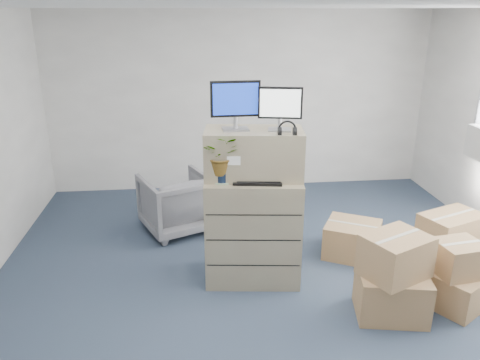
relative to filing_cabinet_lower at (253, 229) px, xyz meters
name	(u,v)px	position (x,y,z in m)	size (l,w,h in m)	color
ground	(277,309)	(0.17, -0.62, -0.58)	(7.00, 7.00, 0.00)	#273547
wall_back	(240,102)	(0.17, 2.89, 0.82)	(6.00, 0.02, 2.80)	#BCB8B2
filing_cabinet_lower	(253,229)	(0.00, 0.00, 0.00)	(0.99, 0.60, 1.15)	gray
filing_cabinet_upper	(254,153)	(0.01, 0.05, 0.82)	(0.99, 0.49, 0.49)	gray
monitor_left	(235,103)	(-0.18, 0.06, 1.34)	(0.49, 0.20, 0.49)	#99999E
monitor_right	(280,106)	(0.25, 0.00, 1.31)	(0.43, 0.21, 0.43)	#99999E
headphones	(287,129)	(0.30, -0.17, 1.12)	(0.18, 0.18, 0.02)	black
keyboard	(258,182)	(0.02, -0.14, 0.59)	(0.48, 0.20, 0.03)	black
mouse	(283,179)	(0.28, -0.12, 0.60)	(0.12, 0.07, 0.04)	silver
water_bottle	(266,165)	(0.13, 0.02, 0.71)	(0.08, 0.08, 0.27)	gray
phone_dock	(251,172)	(-0.01, 0.06, 0.62)	(0.07, 0.06, 0.14)	silver
external_drive	(283,171)	(0.33, 0.10, 0.61)	(0.22, 0.16, 0.07)	black
tissue_box	(282,165)	(0.31, 0.06, 0.69)	(0.25, 0.13, 0.10)	#3F7FD9
potted_plant	(222,160)	(-0.33, -0.08, 0.80)	(0.41, 0.45, 0.40)	#95B08D
office_chair	(176,200)	(-0.85, 1.27, -0.15)	(0.82, 0.77, 0.85)	#5A5A5F
cardboard_boxes	(411,257)	(1.66, -0.30, -0.27)	(1.99, 1.90, 0.84)	#A5754F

